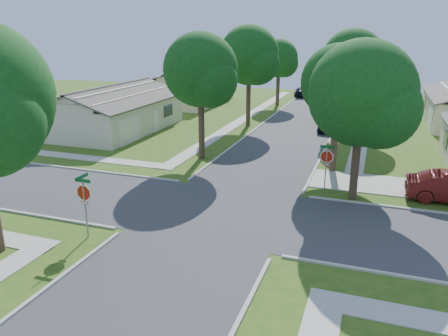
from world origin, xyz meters
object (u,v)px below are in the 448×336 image
house_nw_near (114,114)px  house_nw_far (188,91)px  tree_e_near (340,86)px  car_curb_west (301,92)px  tree_w_far (279,60)px  car_curb_east (330,124)px  stop_sign_sw (84,195)px  tree_e_mid (353,63)px  tree_e_far (360,58)px  tree_ne_corner (363,99)px  tree_w_mid (250,58)px  stop_sign_ne (327,159)px  tree_w_near (201,73)px

house_nw_near → house_nw_far: (0.00, 17.00, 0.00)m
tree_e_near → house_nw_far: size_ratio=0.61×
house_nw_near → car_curb_west: house_nw_near is taller
tree_e_near → tree_w_far: (-9.40, 25.00, -0.14)m
car_curb_east → car_curb_west: bearing=113.5°
stop_sign_sw → tree_e_near: tree_e_near is taller
house_nw_far → car_curb_east: (19.19, -10.76, -0.80)m
house_nw_far → tree_w_far: bearing=10.0°
tree_e_mid → house_nw_far: tree_e_mid is taller
tree_e_near → tree_e_far: tree_e_far is taller
car_curb_west → stop_sign_sw: bearing=82.8°
tree_ne_corner → tree_w_far: bearing=110.3°
stop_sign_sw → house_nw_near: house_nw_near is taller
tree_e_far → tree_e_mid: bearing=-90.0°
tree_w_mid → tree_w_far: tree_w_mid is taller
tree_ne_corner → car_curb_east: 17.99m
tree_w_far → house_nw_far: 12.19m
tree_w_mid → car_curb_west: size_ratio=2.15×
tree_w_far → tree_ne_corner: size_ratio=0.93×
tree_ne_corner → car_curb_west: bearing=103.9°
stop_sign_sw → tree_e_near: bearing=55.4°
tree_e_mid → stop_sign_sw: bearing=-110.2°
car_curb_west → tree_ne_corner: bearing=98.5°
house_nw_near → house_nw_far: bearing=90.0°
car_curb_east → stop_sign_ne: bearing=-77.9°
tree_e_near → house_nw_near: size_ratio=0.61×
tree_e_mid → tree_w_mid: 9.40m
stop_sign_sw → tree_ne_corner: tree_ne_corner is taller
house_nw_near → tree_w_mid: bearing=27.9°
tree_w_mid → tree_ne_corner: bearing=-56.8°
house_nw_near → house_nw_far: same height
house_nw_near → car_curb_west: bearing=65.3°
stop_sign_ne → car_curb_east: 16.65m
tree_w_near → stop_sign_ne: bearing=-24.7°
car_curb_east → house_nw_far: bearing=157.6°
car_curb_west → tree_e_far: bearing=126.9°
tree_e_near → car_curb_west: (-7.95, 33.75, -5.00)m
stop_sign_sw → tree_ne_corner: (11.06, 8.91, 3.56)m
house_nw_far → car_curb_west: bearing=40.1°
stop_sign_sw → tree_e_mid: tree_e_mid is taller
stop_sign_sw → car_curb_east: stop_sign_sw is taller
tree_e_near → tree_ne_corner: (1.61, -4.80, -0.05)m
car_curb_east → tree_ne_corner: bearing=-72.6°
tree_e_far → house_nw_far: bearing=-174.5°
car_curb_east → tree_e_far: bearing=90.0°
tree_e_mid → car_curb_west: (-7.96, 21.75, -5.61)m
car_curb_west → stop_sign_ne: bearing=96.3°
stop_sign_ne → tree_ne_corner: 3.96m
tree_e_far → tree_w_far: bearing=-180.0°
stop_sign_sw → car_curb_west: 47.50m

